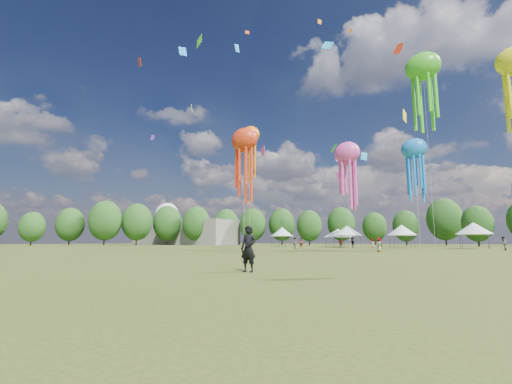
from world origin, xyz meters
The scene contains 10 objects.
ground centered at (0.00, 0.00, 0.00)m, with size 300.00×300.00×0.00m, color #384416.
observer_main centered at (9.30, -1.52, 0.91)m, with size 0.66×0.44×1.82m, color black.
spectator_near centered at (-9.93, 37.65, 0.88)m, with size 0.86×0.67×1.77m, color gray.
spectators_far centered at (0.51, 45.93, 0.87)m, with size 32.92×26.96×1.91m.
festival_tents centered at (-3.94, 54.81, 3.19)m, with size 40.97×11.33×4.28m.
show_kites centered at (1.55, 41.22, 20.79)m, with size 51.84×23.54×30.19m.
small_kites centered at (-1.01, 43.56, 28.75)m, with size 73.52×60.74×44.03m.
treeline centered at (-3.87, 62.51, 6.54)m, with size 201.57×95.24×13.43m.
hangar centered at (-72.00, 72.00, 4.00)m, with size 40.00×12.00×8.00m, color gray.
radome centered at (-88.00, 78.00, 9.99)m, with size 9.00×9.00×16.00m.
Camera 1 is at (17.48, -12.74, 1.20)m, focal length 24.39 mm.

